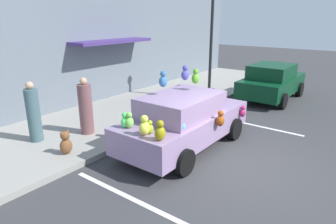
# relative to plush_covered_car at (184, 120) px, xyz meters

# --- Properties ---
(ground_plane) EXTENTS (60.00, 60.00, 0.00)m
(ground_plane) POSITION_rel_plush_covered_car_xyz_m (-0.08, -1.69, -0.81)
(ground_plane) COLOR #38383A
(sidewalk) EXTENTS (24.00, 4.00, 0.15)m
(sidewalk) POSITION_rel_plush_covered_car_xyz_m (-0.08, 3.31, -0.73)
(sidewalk) COLOR gray
(sidewalk) RESTS_ON ground
(storefront_building) EXTENTS (24.00, 1.25, 6.40)m
(storefront_building) POSITION_rel_plush_covered_car_xyz_m (-0.06, 5.45, 2.39)
(storefront_building) COLOR slate
(storefront_building) RESTS_ON ground
(parking_stripe_front) EXTENTS (0.12, 3.60, 0.01)m
(parking_stripe_front) POSITION_rel_plush_covered_car_xyz_m (2.88, -0.69, -0.81)
(parking_stripe_front) COLOR silver
(parking_stripe_front) RESTS_ON ground
(parking_stripe_rear) EXTENTS (0.12, 3.60, 0.01)m
(parking_stripe_rear) POSITION_rel_plush_covered_car_xyz_m (-2.69, -0.69, -0.81)
(parking_stripe_rear) COLOR silver
(parking_stripe_rear) RESTS_ON ground
(plush_covered_car) EXTENTS (4.26, 2.04, 2.17)m
(plush_covered_car) POSITION_rel_plush_covered_car_xyz_m (0.00, 0.00, 0.00)
(plush_covered_car) COLOR #9579A2
(plush_covered_car) RESTS_ON ground
(parked_sedan_behind) EXTENTS (4.00, 1.98, 1.54)m
(parked_sedan_behind) POSITION_rel_plush_covered_car_xyz_m (6.56, -0.17, -0.02)
(parked_sedan_behind) COLOR #0A381E
(parked_sedan_behind) RESTS_ON ground
(teddy_bear_on_sidewalk) EXTENTS (0.32, 0.27, 0.62)m
(teddy_bear_on_sidewalk) POSITION_rel_plush_covered_car_xyz_m (-2.41, 1.98, -0.37)
(teddy_bear_on_sidewalk) COLOR brown
(teddy_bear_on_sidewalk) RESTS_ON sidewalk
(street_lamp_post) EXTENTS (0.28, 0.28, 4.25)m
(street_lamp_post) POSITION_rel_plush_covered_car_xyz_m (4.55, 1.81, 1.92)
(street_lamp_post) COLOR black
(street_lamp_post) RESTS_ON sidewalk
(pedestrian_near_shopfront) EXTENTS (0.40, 0.40, 1.69)m
(pedestrian_near_shopfront) POSITION_rel_plush_covered_car_xyz_m (-1.16, 2.72, 0.11)
(pedestrian_near_shopfront) COLOR brown
(pedestrian_near_shopfront) RESTS_ON sidewalk
(pedestrian_walking_past) EXTENTS (0.36, 0.36, 1.69)m
(pedestrian_walking_past) POSITION_rel_plush_covered_car_xyz_m (-2.40, 3.39, 0.12)
(pedestrian_walking_past) COLOR #415E64
(pedestrian_walking_past) RESTS_ON sidewalk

